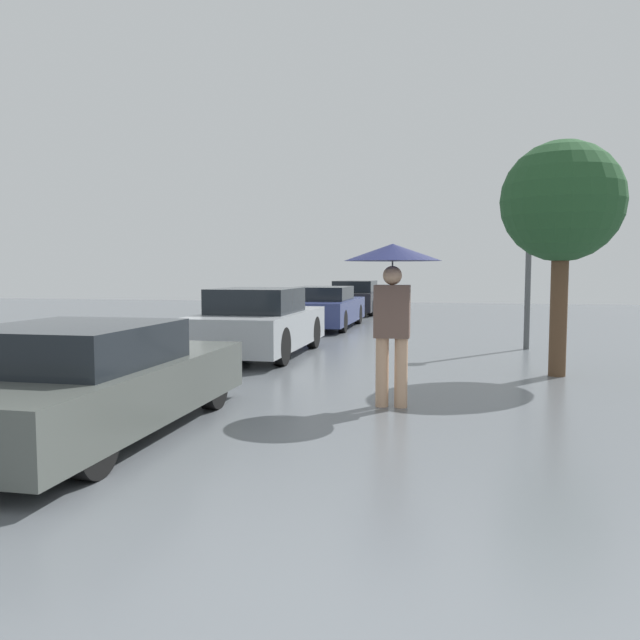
{
  "coord_description": "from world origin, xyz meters",
  "views": [
    {
      "loc": [
        0.36,
        -2.51,
        1.66
      ],
      "look_at": [
        -1.22,
        5.01,
        1.05
      ],
      "focal_mm": 35.0,
      "sensor_mm": 36.0,
      "label": 1
    }
  ],
  "objects": [
    {
      "name": "parked_car_second",
      "position": [
        -3.3,
        9.13,
        0.62
      ],
      "size": [
        1.75,
        4.13,
        1.32
      ],
      "color": "#9EA3A8",
      "rests_on": "ground_plane"
    },
    {
      "name": "tree",
      "position": [
        2.02,
        7.77,
        2.69
      ],
      "size": [
        1.86,
        1.86,
        3.65
      ],
      "color": "brown",
      "rests_on": "ground_plane"
    },
    {
      "name": "pedestrian",
      "position": [
        -0.33,
        5.01,
        1.59
      ],
      "size": [
        1.17,
        1.17,
        1.98
      ],
      "color": "tan",
      "rests_on": "ground_plane"
    },
    {
      "name": "parked_car_third",
      "position": [
        -3.24,
        15.21,
        0.57
      ],
      "size": [
        1.75,
        4.56,
        1.19
      ],
      "color": "navy",
      "rests_on": "ground_plane"
    },
    {
      "name": "parked_car_farthest",
      "position": [
        -3.23,
        21.35,
        0.6
      ],
      "size": [
        1.72,
        4.57,
        1.26
      ],
      "color": "black",
      "rests_on": "ground_plane"
    },
    {
      "name": "street_lamp",
      "position": [
        1.94,
        11.19,
        2.68
      ],
      "size": [
        0.36,
        0.36,
        3.85
      ],
      "color": "#515456",
      "rests_on": "ground_plane"
    },
    {
      "name": "parked_car_nearest",
      "position": [
        -3.26,
        3.12,
        0.54
      ],
      "size": [
        1.88,
        4.17,
        1.13
      ],
      "color": "#4C514C",
      "rests_on": "ground_plane"
    }
  ]
}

